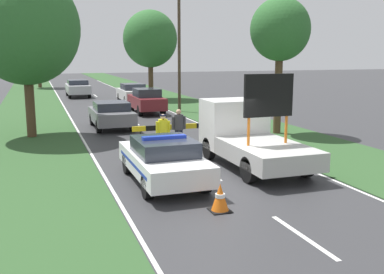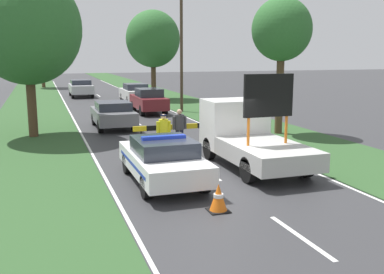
# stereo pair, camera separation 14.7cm
# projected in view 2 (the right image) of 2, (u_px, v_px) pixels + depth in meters

# --- Properties ---
(ground_plane) EXTENTS (160.00, 160.00, 0.00)m
(ground_plane) POSITION_uv_depth(u_px,v_px,m) (223.00, 183.00, 13.76)
(ground_plane) COLOR #333335
(lane_markings) EXTENTS (6.81, 72.29, 0.01)m
(lane_markings) POSITION_uv_depth(u_px,v_px,m) (120.00, 110.00, 31.26)
(lane_markings) COLOR silver
(lane_markings) RESTS_ON ground
(grass_verge_left) EXTENTS (4.45, 120.00, 0.03)m
(grass_verge_left) POSITION_uv_depth(u_px,v_px,m) (34.00, 111.00, 30.60)
(grass_verge_left) COLOR #2D5128
(grass_verge_left) RESTS_ON ground
(grass_verge_right) EXTENTS (4.45, 120.00, 0.03)m
(grass_verge_right) POSITION_uv_depth(u_px,v_px,m) (191.00, 105.00, 34.17)
(grass_verge_right) COLOR #2D5128
(grass_verge_right) RESTS_ON ground
(police_car) EXTENTS (1.92, 4.56, 1.48)m
(police_car) POSITION_uv_depth(u_px,v_px,m) (163.00, 159.00, 13.67)
(police_car) COLOR white
(police_car) RESTS_ON ground
(work_truck) EXTENTS (2.25, 5.23, 3.27)m
(work_truck) POSITION_uv_depth(u_px,v_px,m) (248.00, 135.00, 15.88)
(work_truck) COLOR white
(work_truck) RESTS_ON ground
(road_barrier) EXTENTS (3.30, 0.08, 0.99)m
(road_barrier) POSITION_uv_depth(u_px,v_px,m) (172.00, 129.00, 18.64)
(road_barrier) COLOR black
(road_barrier) RESTS_ON ground
(police_officer) EXTENTS (0.57, 0.37, 1.60)m
(police_officer) POSITION_uv_depth(u_px,v_px,m) (164.00, 131.00, 17.39)
(police_officer) COLOR #191E38
(police_officer) RESTS_ON ground
(pedestrian_civilian) EXTENTS (0.60, 0.38, 1.67)m
(pedestrian_civilian) POSITION_uv_depth(u_px,v_px,m) (179.00, 126.00, 18.33)
(pedestrian_civilian) COLOR #191E38
(pedestrian_civilian) RESTS_ON ground
(traffic_cone_near_police) EXTENTS (0.38, 0.38, 0.53)m
(traffic_cone_near_police) POSITION_uv_depth(u_px,v_px,m) (199.00, 158.00, 15.83)
(traffic_cone_near_police) COLOR black
(traffic_cone_near_police) RESTS_ON ground
(traffic_cone_centre_front) EXTENTS (0.52, 0.52, 0.71)m
(traffic_cone_centre_front) POSITION_uv_depth(u_px,v_px,m) (218.00, 198.00, 11.21)
(traffic_cone_centre_front) COLOR black
(traffic_cone_centre_front) RESTS_ON ground
(traffic_cone_near_truck) EXTENTS (0.53, 0.53, 0.72)m
(traffic_cone_near_truck) POSITION_uv_depth(u_px,v_px,m) (168.00, 138.00, 19.01)
(traffic_cone_near_truck) COLOR black
(traffic_cone_near_truck) RESTS_ON ground
(queued_car_suv_grey) EXTENTS (1.93, 4.17, 1.40)m
(queued_car_suv_grey) POSITION_uv_depth(u_px,v_px,m) (113.00, 114.00, 23.75)
(queued_car_suv_grey) COLOR slate
(queued_car_suv_grey) RESTS_ON ground
(queued_car_wagon_maroon) EXTENTS (1.74, 4.16, 1.64)m
(queued_car_wagon_maroon) POSITION_uv_depth(u_px,v_px,m) (149.00, 101.00, 29.64)
(queued_car_wagon_maroon) COLOR maroon
(queued_car_wagon_maroon) RESTS_ON ground
(queued_car_van_white) EXTENTS (1.82, 4.39, 1.59)m
(queued_car_van_white) POSITION_uv_depth(u_px,v_px,m) (135.00, 93.00, 35.10)
(queued_car_van_white) COLOR silver
(queued_car_van_white) RESTS_ON ground
(queued_car_sedan_silver) EXTENTS (1.93, 4.55, 1.55)m
(queued_car_sedan_silver) POSITION_uv_depth(u_px,v_px,m) (81.00, 88.00, 40.91)
(queued_car_sedan_silver) COLOR #B2B2B7
(queued_car_sedan_silver) RESTS_ON ground
(roadside_tree_near_left) EXTENTS (2.85, 2.85, 6.53)m
(roadside_tree_near_left) POSITION_uv_depth(u_px,v_px,m) (282.00, 31.00, 21.25)
(roadside_tree_near_left) COLOR #4C3823
(roadside_tree_near_left) RESTS_ON ground
(roadside_tree_near_right) EXTENTS (4.93, 4.93, 7.63)m
(roadside_tree_near_right) POSITION_uv_depth(u_px,v_px,m) (27.00, 28.00, 20.38)
(roadside_tree_near_right) COLOR #4C3823
(roadside_tree_near_right) RESTS_ON ground
(roadside_tree_mid_left) EXTENTS (4.54, 4.54, 7.49)m
(roadside_tree_mid_left) POSITION_uv_depth(u_px,v_px,m) (153.00, 39.00, 37.70)
(roadside_tree_mid_left) COLOR #4C3823
(roadside_tree_mid_left) RESTS_ON ground
(roadside_tree_mid_right) EXTENTS (3.95, 3.95, 7.79)m
(roadside_tree_mid_right) POSITION_uv_depth(u_px,v_px,m) (41.00, 37.00, 50.93)
(roadside_tree_mid_right) COLOR #4C3823
(roadside_tree_mid_right) RESTS_ON ground
(utility_pole) EXTENTS (1.20, 0.20, 8.49)m
(utility_pole) POSITION_uv_depth(u_px,v_px,m) (181.00, 46.00, 29.68)
(utility_pole) COLOR #473828
(utility_pole) RESTS_ON ground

